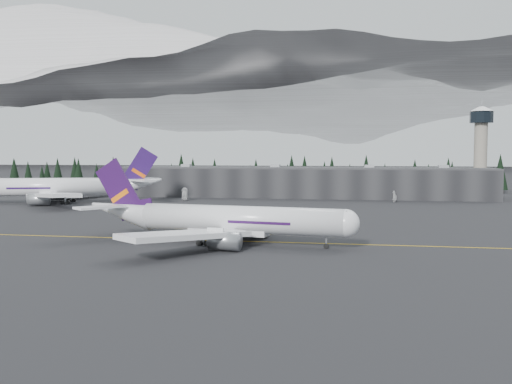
% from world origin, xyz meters
% --- Properties ---
extents(ground, '(1400.00, 1400.00, 0.00)m').
position_xyz_m(ground, '(0.00, 0.00, 0.00)').
color(ground, black).
rests_on(ground, ground).
extents(taxiline, '(400.00, 0.40, 0.02)m').
position_xyz_m(taxiline, '(0.00, -2.00, 0.01)').
color(taxiline, gold).
rests_on(taxiline, ground).
extents(terminal, '(160.00, 30.00, 12.60)m').
position_xyz_m(terminal, '(0.00, 125.00, 6.30)').
color(terminal, black).
rests_on(terminal, ground).
extents(control_tower, '(10.00, 10.00, 37.70)m').
position_xyz_m(control_tower, '(75.00, 128.00, 23.41)').
color(control_tower, gray).
rests_on(control_tower, ground).
extents(treeline, '(360.00, 20.00, 15.00)m').
position_xyz_m(treeline, '(0.00, 162.00, 7.50)').
color(treeline, black).
rests_on(treeline, ground).
extents(mountain_ridge, '(4400.00, 900.00, 420.00)m').
position_xyz_m(mountain_ridge, '(0.00, 1000.00, 0.00)').
color(mountain_ridge, white).
rests_on(mountain_ridge, ground).
extents(jet_main, '(59.85, 54.90, 17.66)m').
position_xyz_m(jet_main, '(-3.80, -5.01, 4.98)').
color(jet_main, silver).
rests_on(jet_main, ground).
extents(jet_parked, '(70.09, 63.50, 21.08)m').
position_xyz_m(jet_parked, '(-82.45, 76.17, 5.94)').
color(jet_parked, silver).
rests_on(jet_parked, ground).
extents(gse_vehicle_a, '(3.37, 5.50, 1.42)m').
position_xyz_m(gse_vehicle_a, '(-41.45, 94.91, 0.71)').
color(gse_vehicle_a, silver).
rests_on(gse_vehicle_a, ground).
extents(gse_vehicle_b, '(4.54, 1.97, 1.52)m').
position_xyz_m(gse_vehicle_b, '(39.12, 101.31, 0.76)').
color(gse_vehicle_b, '#B9BABC').
rests_on(gse_vehicle_b, ground).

